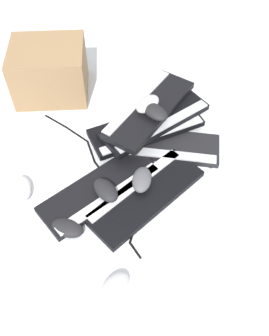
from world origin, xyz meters
TOP-DOWN VIEW (x-y plane):
  - ground_plane at (0.00, 0.00)m, footprint 3.20×3.20m
  - keyboard_0 at (0.16, -0.04)m, footprint 0.19×0.45m
  - keyboard_1 at (0.02, 0.15)m, footprint 0.42×0.41m
  - keyboard_2 at (0.04, -0.15)m, footprint 0.16×0.44m
  - keyboard_3 at (-0.07, 0.15)m, footprint 0.25×0.46m
  - keyboard_4 at (-0.06, 0.18)m, footprint 0.16×0.44m
  - keyboard_5 at (-0.10, 0.18)m, footprint 0.28×0.46m
  - mouse_0 at (0.35, -0.32)m, footprint 0.09×0.12m
  - mouse_1 at (-0.09, 0.17)m, footprint 0.09×0.12m
  - mouse_2 at (0.12, -0.02)m, footprint 0.12×0.13m
  - mouse_3 at (-0.13, -0.36)m, footprint 0.13×0.10m
  - mouse_4 at (0.08, -0.15)m, footprint 0.11×0.07m
  - mouse_5 at (0.10, -0.32)m, footprint 0.13×0.11m
  - mouse_6 at (-0.13, 0.27)m, footprint 0.11×0.13m
  - mouse_7 at (-0.04, 0.16)m, footprint 0.11×0.07m
  - cable_0 at (-0.03, -0.11)m, footprint 0.74×0.15m
  - cable_1 at (-0.05, 0.29)m, footprint 0.45×0.31m
  - cardboard_box at (-0.53, -0.00)m, footprint 0.38×0.39m

SIDE VIEW (x-z plane):
  - ground_plane at x=0.00m, z-range 0.00..0.00m
  - cable_0 at x=-0.03m, z-range 0.00..0.01m
  - cable_1 at x=-0.05m, z-range 0.00..0.01m
  - keyboard_0 at x=0.16m, z-range 0.00..0.03m
  - keyboard_1 at x=0.02m, z-range 0.00..0.03m
  - keyboard_2 at x=0.04m, z-range 0.00..0.03m
  - mouse_0 at x=0.35m, z-range 0.00..0.04m
  - mouse_3 at x=-0.13m, z-range 0.00..0.04m
  - mouse_5 at x=0.10m, z-range 0.00..0.04m
  - mouse_6 at x=-0.13m, z-range 0.00..0.04m
  - keyboard_3 at x=-0.07m, z-range 0.03..0.06m
  - mouse_2 at x=0.12m, z-range 0.03..0.07m
  - mouse_4 at x=0.08m, z-range 0.03..0.07m
  - keyboard_4 at x=-0.06m, z-range 0.06..0.09m
  - keyboard_5 at x=-0.10m, z-range 0.09..0.12m
  - cardboard_box at x=-0.53m, z-range 0.00..0.22m
  - mouse_1 at x=-0.09m, z-range 0.12..0.16m
  - mouse_7 at x=-0.04m, z-range 0.12..0.16m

